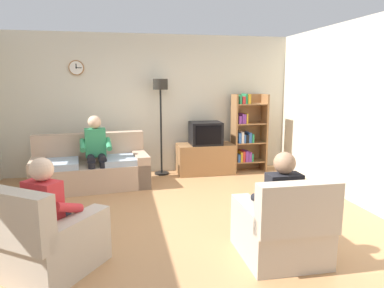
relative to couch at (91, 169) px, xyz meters
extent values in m
plane|color=#B27F51|center=(1.12, -1.73, -0.31)|extent=(12.00, 12.00, 0.00)
cube|color=beige|center=(1.12, 0.93, 1.04)|extent=(6.20, 0.12, 2.70)
cylinder|color=olive|center=(-0.25, 0.85, 1.74)|extent=(0.28, 0.03, 0.28)
cylinder|color=white|center=(-0.25, 0.83, 1.74)|extent=(0.24, 0.01, 0.24)
cube|color=black|center=(-0.25, 0.82, 1.77)|extent=(0.02, 0.01, 0.09)
cube|color=black|center=(-0.21, 0.82, 1.74)|extent=(0.11, 0.01, 0.01)
cube|color=beige|center=(3.98, -1.73, 1.04)|extent=(0.12, 5.80, 2.70)
cube|color=tan|center=(0.01, -0.05, -0.10)|extent=(1.98, 1.05, 0.42)
cube|color=tan|center=(-0.03, 0.30, 0.35)|extent=(1.91, 0.41, 0.48)
cube|color=tan|center=(0.84, 0.04, -0.03)|extent=(0.31, 0.86, 0.56)
cube|color=tan|center=(-0.83, -0.15, -0.03)|extent=(0.31, 0.86, 0.56)
cube|color=#9EADBC|center=(0.51, -0.05, 0.16)|extent=(0.67, 0.74, 0.10)
cube|color=#9EADBC|center=(-0.48, -0.16, 0.16)|extent=(0.67, 0.74, 0.10)
cube|color=olive|center=(2.14, 0.52, -0.02)|extent=(1.10, 0.56, 0.59)
cube|color=black|center=(2.14, 0.78, 0.01)|extent=(1.10, 0.04, 0.03)
cube|color=black|center=(2.14, 0.50, 0.49)|extent=(0.60, 0.48, 0.44)
cube|color=black|center=(2.14, 0.25, 0.49)|extent=(0.50, 0.01, 0.36)
cube|color=olive|center=(2.74, 0.57, 0.46)|extent=(0.04, 0.36, 1.55)
cube|color=olive|center=(3.38, 0.57, 0.46)|extent=(0.04, 0.36, 1.55)
cube|color=olive|center=(3.06, 0.74, 0.46)|extent=(0.64, 0.02, 1.55)
cube|color=olive|center=(3.06, 0.57, -0.12)|extent=(0.60, 0.34, 0.02)
cube|color=#2D59A5|center=(2.82, 0.55, -0.03)|extent=(0.05, 0.28, 0.16)
cube|color=gold|center=(2.87, 0.55, -0.01)|extent=(0.04, 0.28, 0.20)
cube|color=red|center=(2.92, 0.55, 0.00)|extent=(0.05, 0.28, 0.21)
cube|color=#72338C|center=(2.98, 0.55, 0.00)|extent=(0.06, 0.28, 0.21)
cube|color=#72338C|center=(3.05, 0.55, -0.01)|extent=(0.06, 0.28, 0.20)
cube|color=#267F4C|center=(3.10, 0.55, -0.03)|extent=(0.03, 0.28, 0.16)
cube|color=olive|center=(3.06, 0.57, 0.27)|extent=(0.60, 0.34, 0.02)
cube|color=#2D59A5|center=(2.82, 0.55, 0.38)|extent=(0.05, 0.28, 0.20)
cube|color=silver|center=(2.88, 0.55, 0.39)|extent=(0.05, 0.28, 0.22)
cube|color=#2D59A5|center=(2.93, 0.55, 0.36)|extent=(0.03, 0.28, 0.17)
cube|color=black|center=(2.98, 0.55, 0.36)|extent=(0.06, 0.28, 0.16)
cube|color=#2D59A5|center=(3.04, 0.55, 0.38)|extent=(0.05, 0.28, 0.20)
cube|color=#267F4C|center=(3.10, 0.55, 0.37)|extent=(0.04, 0.28, 0.17)
cube|color=olive|center=(3.06, 0.57, 0.66)|extent=(0.60, 0.34, 0.02)
cube|color=#72338C|center=(2.82, 0.55, 0.74)|extent=(0.05, 0.28, 0.15)
cube|color=#72338C|center=(2.87, 0.55, 0.76)|extent=(0.03, 0.28, 0.19)
cube|color=#72338C|center=(2.92, 0.55, 0.76)|extent=(0.04, 0.28, 0.18)
cube|color=gold|center=(2.96, 0.55, 0.77)|extent=(0.03, 0.28, 0.20)
cube|color=olive|center=(3.06, 0.57, 1.04)|extent=(0.60, 0.34, 0.02)
cube|color=#267F4C|center=(2.82, 0.55, 1.14)|extent=(0.05, 0.28, 0.17)
cube|color=red|center=(2.88, 0.55, 1.13)|extent=(0.06, 0.28, 0.14)
cube|color=#267F4C|center=(2.94, 0.55, 1.15)|extent=(0.04, 0.28, 0.20)
cube|color=gold|center=(3.00, 0.55, 1.15)|extent=(0.06, 0.28, 0.19)
cylinder|color=black|center=(1.28, 0.62, -0.30)|extent=(0.28, 0.28, 0.03)
cylinder|color=black|center=(1.28, 0.62, 0.54)|extent=(0.04, 0.04, 1.70)
cylinder|color=black|center=(1.28, 0.62, 1.44)|extent=(0.28, 0.28, 0.20)
cube|color=#BCAD99|center=(-0.17, -2.70, -0.11)|extent=(1.14, 1.15, 0.40)
cube|color=#BCAD99|center=(-0.39, -3.00, 0.34)|extent=(0.75, 0.61, 0.50)
cube|color=#BCAD99|center=(-0.41, -2.51, -0.03)|extent=(0.63, 0.77, 0.56)
cube|color=#BCAD99|center=(0.08, -2.86, -0.03)|extent=(0.63, 0.77, 0.56)
cube|color=#BCAD99|center=(2.12, -2.90, -0.11)|extent=(0.80, 0.84, 0.40)
cube|color=#BCAD99|center=(2.12, -3.27, 0.34)|extent=(0.80, 0.18, 0.50)
cube|color=#BCAD99|center=(1.82, -2.87, -0.03)|extent=(0.20, 0.80, 0.56)
cube|color=#BCAD99|center=(2.42, -2.88, -0.03)|extent=(0.20, 0.80, 0.56)
cube|color=#338C59|center=(0.09, 0.00, 0.47)|extent=(0.36, 0.24, 0.48)
sphere|color=#D8AD8C|center=(0.09, -0.01, 0.82)|extent=(0.22, 0.22, 0.22)
cylinder|color=black|center=(0.20, -0.18, 0.23)|extent=(0.17, 0.39, 0.13)
cylinder|color=black|center=(0.02, -0.20, 0.23)|extent=(0.17, 0.39, 0.13)
cylinder|color=black|center=(0.22, -0.37, -0.05)|extent=(0.12, 0.12, 0.52)
cylinder|color=black|center=(0.04, -0.39, -0.05)|extent=(0.12, 0.12, 0.52)
cylinder|color=#338C59|center=(0.31, -0.08, 0.45)|extent=(0.13, 0.34, 0.20)
cylinder|color=#338C59|center=(-0.11, -0.13, 0.45)|extent=(0.13, 0.34, 0.20)
cube|color=red|center=(-0.20, -2.74, 0.35)|extent=(0.39, 0.36, 0.48)
sphere|color=beige|center=(-0.20, -2.73, 0.70)|extent=(0.22, 0.22, 0.22)
cylinder|color=black|center=(-0.17, -2.53, 0.11)|extent=(0.33, 0.38, 0.13)
cylinder|color=black|center=(-0.02, -2.64, 0.11)|extent=(0.33, 0.38, 0.13)
cylinder|color=black|center=(-0.05, -2.38, -0.11)|extent=(0.15, 0.15, 0.40)
cylinder|color=black|center=(0.09, -2.48, -0.11)|extent=(0.15, 0.15, 0.40)
cylinder|color=red|center=(-0.32, -2.54, 0.33)|extent=(0.27, 0.32, 0.20)
cylinder|color=red|center=(0.03, -2.78, 0.33)|extent=(0.27, 0.32, 0.20)
cube|color=black|center=(2.12, -2.95, 0.35)|extent=(0.34, 0.20, 0.48)
sphere|color=#A37A5B|center=(2.12, -2.94, 0.70)|extent=(0.22, 0.22, 0.22)
cylinder|color=#2D334C|center=(2.03, -2.76, 0.11)|extent=(0.13, 0.38, 0.13)
cylinder|color=#2D334C|center=(2.21, -2.76, 0.11)|extent=(0.13, 0.38, 0.13)
cylinder|color=#2D334C|center=(2.03, -2.57, -0.11)|extent=(0.11, 0.11, 0.40)
cylinder|color=#2D334C|center=(2.21, -2.57, -0.11)|extent=(0.11, 0.11, 0.40)
cylinder|color=black|center=(1.91, -2.84, 0.33)|extent=(0.09, 0.33, 0.20)
cylinder|color=black|center=(2.33, -2.85, 0.33)|extent=(0.09, 0.33, 0.20)
camera|label=1|loc=(0.55, -6.09, 1.50)|focal=32.86mm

